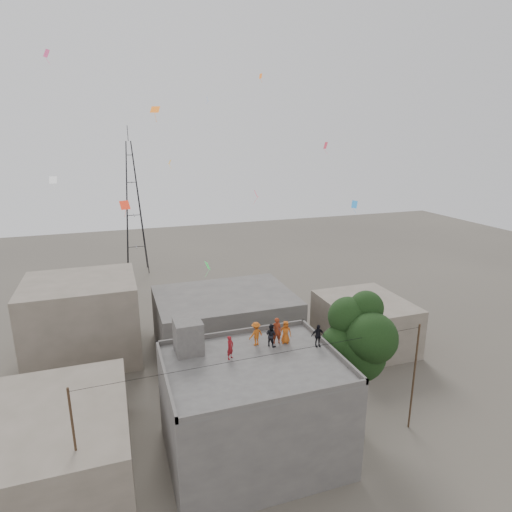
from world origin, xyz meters
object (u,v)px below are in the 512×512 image
Objects in this scene: tree at (360,340)px; person_dark_adult at (318,336)px; transmission_tower at (133,208)px; person_red_adult at (276,331)px; stair_head_box at (188,336)px.

person_dark_adult is (-2.97, 0.09, 0.71)m from tree.
person_red_adult is (6.16, -38.12, -2.11)m from transmission_tower.
transmission_tower is (-11.37, 39.40, 2.97)m from tree.
tree is 5.32× the size of person_red_adult.
person_dark_adult is at bearing 157.81° from person_red_adult.
person_red_adult is (5.36, -0.72, -0.15)m from stair_head_box.
stair_head_box is 0.10× the size of transmission_tower.
transmission_tower is at bearing 106.09° from tree.
transmission_tower is 14.05× the size of person_dark_adult.
stair_head_box is 7.84m from person_dark_adult.
tree is 5.43m from person_red_adult.
transmission_tower is 38.67m from person_red_adult.
tree is at bearing 3.11° from person_dark_adult.
tree is (10.57, -2.00, -1.00)m from stair_head_box.
person_red_adult is (-5.21, 1.28, 0.85)m from tree.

